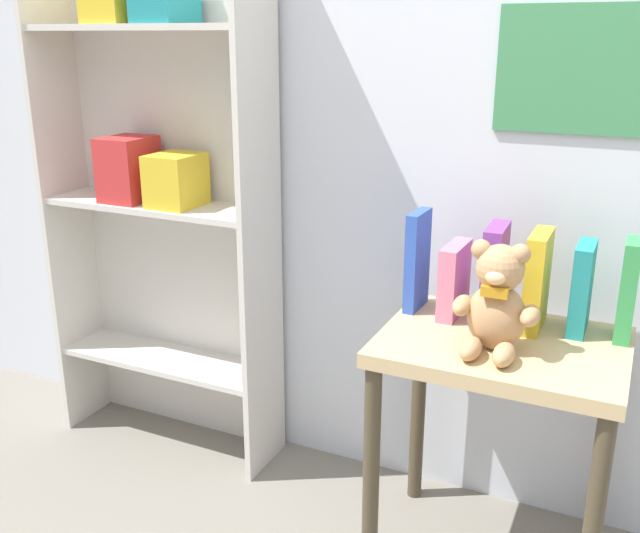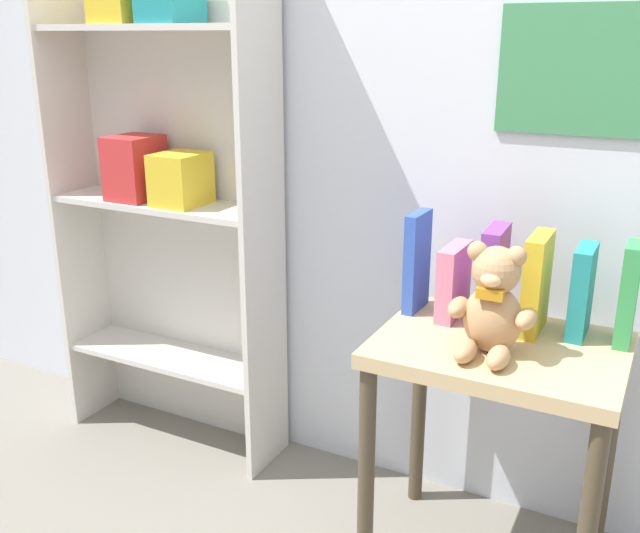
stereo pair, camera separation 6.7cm
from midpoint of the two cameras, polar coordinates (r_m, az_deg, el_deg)
name	(u,v)px [view 2 (the right image)]	position (r m, az deg, el deg)	size (l,w,h in m)	color
wall_back	(530,54)	(1.88, 17.45, 15.94)	(4.80, 0.07, 2.50)	silver
bookshelf_side	(167,171)	(2.24, -11.31, 7.49)	(0.74, 0.23, 1.60)	beige
display_table	(496,386)	(1.76, 15.02, -9.24)	(0.56, 0.43, 0.62)	tan
teddy_bear	(493,305)	(1.61, 14.83, -2.99)	(0.19, 0.17, 0.25)	tan
book_standing_blue	(417,262)	(1.83, 8.82, 0.39)	(0.03, 0.11, 0.26)	#2D51B7
book_standing_pink	(454,282)	(1.80, 11.69, -1.20)	(0.04, 0.15, 0.18)	#D17093
book_standing_purple	(495,276)	(1.78, 14.89, -0.75)	(0.04, 0.14, 0.24)	purple
book_standing_yellow	(536,284)	(1.76, 17.98, -1.33)	(0.04, 0.15, 0.24)	gold
book_standing_teal	(582,292)	(1.77, 21.25, -1.89)	(0.04, 0.13, 0.22)	teal
book_standing_green	(629,294)	(1.76, 24.47, -2.06)	(0.04, 0.10, 0.24)	#33934C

